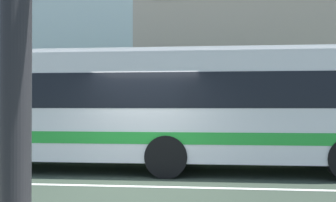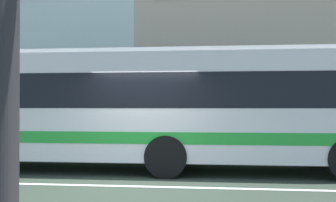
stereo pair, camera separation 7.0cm
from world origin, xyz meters
name	(u,v)px [view 1 (the left image)]	position (x,y,z in m)	size (l,w,h in m)	color
ground_plane	(137,187)	(0.00, 0.00, 0.00)	(160.00, 160.00, 0.00)	#303C30
lane_centre_line	(137,186)	(0.00, 0.00, 0.00)	(60.00, 0.16, 0.01)	silver
hedge_row_far	(233,144)	(2.35, 5.57, 0.37)	(18.62, 1.10, 0.74)	#274C1E
transit_bus	(143,105)	(-0.22, 2.15, 1.71)	(11.72, 2.57, 3.09)	silver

